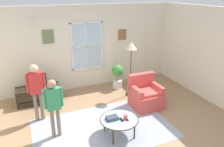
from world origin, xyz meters
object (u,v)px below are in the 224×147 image
Objects in this scene: person_green_shirt at (54,102)px; cup at (126,117)px; potted_plant_by_window at (118,75)px; floor_lamp at (131,51)px; book_stack at (112,118)px; person_red_shirt at (36,86)px; tv_stand at (38,95)px; remote_near_cup at (121,120)px; television at (36,80)px; coffee_table at (119,120)px; remote_near_books at (126,119)px; armchair at (145,95)px.

cup is at bearing -21.77° from person_green_shirt.
potted_plant_by_window is 1.14m from floor_lamp.
person_red_shirt is (-1.40, 1.26, 0.46)m from book_stack.
tv_stand is 4.50× the size of book_stack.
floor_lamp is (2.42, 1.20, 0.54)m from person_green_shirt.
potted_plant_by_window is at bearing 21.73° from person_red_shirt.
book_stack is at bearing 149.00° from remote_near_cup.
television is 2.61m from book_stack.
coffee_table is 8.47× the size of cup.
remote_near_books is 2.23m from person_red_shirt.
tv_stand is at bearing 152.97° from armchair.
book_stack is at bearing -58.95° from television.
person_red_shirt is (-2.74, 0.41, 0.58)m from armchair.
person_red_shirt reaches higher than armchair.
remote_near_cup is 0.18× the size of potted_plant_by_window.
tv_stand is 2.72m from coffee_table.
remote_near_books is at bearing -25.12° from cup.
person_green_shirt reaches higher than television.
remote_near_cup reaches higher than coffee_table.
potted_plant_by_window is at bearing 70.23° from remote_near_books.
cup is 0.71× the size of remote_near_cup.
person_red_shirt is at bearing 140.59° from remote_near_books.
television is 2.73m from coffee_table.
person_red_shirt is 1.08× the size of person_green_shirt.
floor_lamp reaches higher than person_red_shirt.
book_stack is 0.31m from remote_near_books.
remote_near_books is 0.11m from remote_near_cup.
potted_plant_by_window is (2.48, 0.05, 0.20)m from tv_stand.
person_red_shirt is (-1.57, 1.37, 0.49)m from remote_near_cup.
person_red_shirt is at bearing 171.59° from armchair.
person_green_shirt is at bearing -83.42° from television.
armchair is (2.68, -1.37, 0.09)m from tv_stand.
television is at bearing 124.52° from cup.
coffee_table is at bearing -113.23° from potted_plant_by_window.
person_green_shirt is (-1.28, 0.50, 0.46)m from coffee_table.
cup is at bearing 154.88° from remote_near_books.
tv_stand is at bearing 121.02° from book_stack.
cup is at bearing -55.51° from tv_stand.
person_green_shirt is 0.81× the size of floor_lamp.
remote_near_cup is 0.10× the size of person_green_shirt.
cup reaches higher than book_stack.
cup is 0.07× the size of person_green_shirt.
person_red_shirt is 0.86m from person_green_shirt.
armchair reaches higher than remote_near_cup.
television is 1.80m from person_green_shirt.
book_stack is 0.20m from remote_near_cup.
person_green_shirt is (-2.48, -0.41, 0.51)m from armchair.
coffee_table is 3.24× the size of book_stack.
armchair reaches higher than coffee_table.
person_red_shirt reaches higher than tv_stand.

